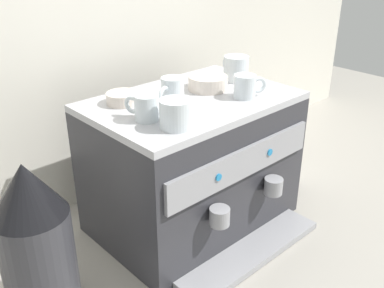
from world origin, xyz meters
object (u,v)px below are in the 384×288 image
Objects in this scene: ceramic_cup_4 at (145,107)px; coffee_grinder at (35,241)px; espresso_machine at (193,163)px; ceramic_cup_1 at (172,92)px; ceramic_bowl_1 at (123,98)px; ceramic_bowl_0 at (208,83)px; ceramic_cup_3 at (235,68)px; ceramic_cup_0 at (246,86)px; milk_pitcher at (285,162)px; ceramic_cup_2 at (176,113)px.

coffee_grinder is at bearing 178.71° from ceramic_cup_4.
espresso_machine is 0.27m from ceramic_cup_1.
espresso_machine is 6.51× the size of ceramic_bowl_1.
ceramic_cup_3 is at bearing 2.74° from ceramic_bowl_0.
coffee_grinder is at bearing 173.86° from ceramic_cup_0.
ceramic_bowl_0 is 0.28m from ceramic_bowl_1.
milk_pitcher is (0.62, -0.15, -0.37)m from ceramic_bowl_1.
ceramic_cup_1 reaches higher than coffee_grinder.
ceramic_cup_4 is at bearing 168.86° from ceramic_cup_0.
ceramic_cup_0 is 0.80× the size of ceramic_cup_3.
ceramic_cup_3 is at bearing 4.80° from coffee_grinder.
ceramic_cup_1 reaches higher than ceramic_bowl_0.
ceramic_cup_3 reaches higher than ceramic_cup_0.
ceramic_cup_3 is 0.29× the size of coffee_grinder.
ceramic_cup_4 is 0.14m from ceramic_bowl_1.
ceramic_bowl_1 reaches higher than coffee_grinder.
ceramic_cup_1 is 0.13m from ceramic_cup_4.
espresso_machine is 5.71× the size of ceramic_cup_2.
ceramic_cup_0 is 0.22m from ceramic_cup_1.
ceramic_cup_0 is 0.33m from ceramic_cup_4.
ceramic_cup_1 is at bearing 3.65° from coffee_grinder.
ceramic_cup_1 is at bearing 153.45° from ceramic_cup_0.
ceramic_cup_0 is 0.36m from ceramic_bowl_1.
ceramic_cup_2 is at bearing -15.04° from coffee_grinder.
ceramic_cup_4 is 0.24× the size of coffee_grinder.
ceramic_cup_0 is (0.12, -0.10, 0.25)m from espresso_machine.
ceramic_cup_1 reaches higher than espresso_machine.
ceramic_cup_1 is (-0.20, 0.10, 0.01)m from ceramic_cup_0.
coffee_grinder is at bearing -176.35° from ceramic_cup_1.
ceramic_cup_0 is 0.17m from ceramic_cup_3.
ceramic_cup_1 reaches higher than ceramic_cup_4.
ceramic_cup_0 reaches higher than milk_pitcher.
ceramic_cup_1 reaches higher than ceramic_bowl_1.
ceramic_cup_2 is 0.87× the size of ceramic_bowl_0.
coffee_grinder is (-0.63, -0.06, -0.24)m from ceramic_bowl_0.
coffee_grinder is (-0.46, -0.03, -0.26)m from ceramic_cup_1.
ceramic_cup_1 is at bearing 175.13° from milk_pitcher.
ceramic_cup_0 is at bearing -76.77° from ceramic_bowl_0.
ceramic_cup_4 is at bearing -163.05° from ceramic_cup_1.
ceramic_bowl_0 is at bearing 30.31° from ceramic_cup_2.
ceramic_cup_4 reaches higher than ceramic_bowl_0.
coffee_grinder is 2.89× the size of milk_pitcher.
ceramic_bowl_1 is at bearing 20.05° from coffee_grinder.
milk_pitcher is at bearing -13.42° from ceramic_bowl_1.
ceramic_cup_0 is at bearing -26.55° from ceramic_cup_1.
milk_pitcher is at bearing -5.31° from espresso_machine.
ceramic_bowl_0 is 0.29× the size of coffee_grinder.
coffee_grinder is at bearing 179.11° from milk_pitcher.
ceramic_cup_0 is 0.67× the size of milk_pitcher.
ceramic_bowl_0 is (-0.13, -0.01, -0.02)m from ceramic_cup_3.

